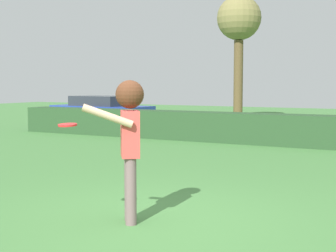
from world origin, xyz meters
TOP-DOWN VIEW (x-y plane):
  - ground_plane at (0.00, 0.00)m, footprint 60.00×60.00m
  - person at (-0.25, -0.15)m, footprint 0.56×0.81m
  - frisbee at (-0.83, -0.63)m, footprint 0.23×0.23m
  - hedge_row at (0.00, 8.48)m, footprint 19.84×0.90m
  - parked_car_blue at (-8.84, 11.08)m, footprint 4.31×2.05m
  - willow_tree at (-5.14, 16.99)m, footprint 2.09×2.09m

SIDE VIEW (x-z plane):
  - ground_plane at x=0.00m, z-range 0.00..0.00m
  - hedge_row at x=0.00m, z-range 0.00..0.88m
  - parked_car_blue at x=-8.84m, z-range 0.06..1.31m
  - person at x=-0.25m, z-range 0.26..2.06m
  - frisbee at x=-0.83m, z-range 1.23..1.27m
  - willow_tree at x=-5.14m, z-range 1.68..7.54m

